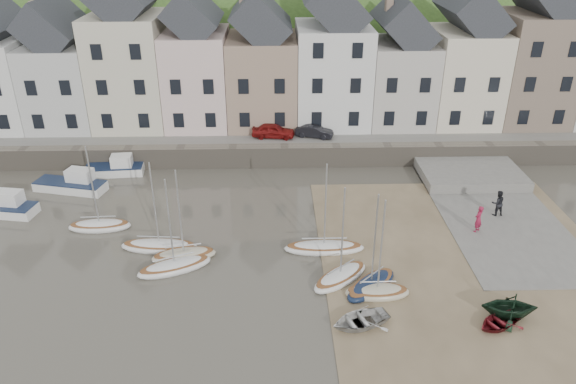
{
  "coord_description": "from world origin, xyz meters",
  "views": [
    {
      "loc": [
        -0.84,
        -25.91,
        19.21
      ],
      "look_at": [
        0.0,
        6.0,
        3.0
      ],
      "focal_mm": 34.08,
      "sensor_mm": 36.0,
      "label": 1
    }
  ],
  "objects_px": {
    "rowboat_red": "(499,322)",
    "car_left": "(273,131)",
    "person_dark": "(498,203)",
    "person_red": "(478,219)",
    "sailboat_0": "(159,246)",
    "rowboat_green": "(510,306)",
    "rowboat_white": "(360,320)",
    "car_right": "(314,131)"
  },
  "relations": [
    {
      "from": "rowboat_red",
      "to": "car_left",
      "type": "relative_size",
      "value": 0.69
    },
    {
      "from": "rowboat_red",
      "to": "person_dark",
      "type": "height_order",
      "value": "person_dark"
    },
    {
      "from": "person_red",
      "to": "car_left",
      "type": "xyz_separation_m",
      "value": [
        -13.69,
        14.01,
        1.17
      ]
    },
    {
      "from": "car_left",
      "to": "sailboat_0",
      "type": "bearing_deg",
      "value": 161.54
    },
    {
      "from": "person_red",
      "to": "person_dark",
      "type": "bearing_deg",
      "value": -174.79
    },
    {
      "from": "rowboat_green",
      "to": "person_red",
      "type": "relative_size",
      "value": 1.53
    },
    {
      "from": "car_left",
      "to": "rowboat_white",
      "type": "bearing_deg",
      "value": -162.21
    },
    {
      "from": "person_red",
      "to": "car_left",
      "type": "height_order",
      "value": "car_left"
    },
    {
      "from": "person_red",
      "to": "rowboat_green",
      "type": "bearing_deg",
      "value": 40.85
    },
    {
      "from": "rowboat_green",
      "to": "rowboat_red",
      "type": "bearing_deg",
      "value": -42.9
    },
    {
      "from": "rowboat_green",
      "to": "car_right",
      "type": "relative_size",
      "value": 0.88
    },
    {
      "from": "person_red",
      "to": "car_left",
      "type": "relative_size",
      "value": 0.51
    },
    {
      "from": "rowboat_red",
      "to": "rowboat_green",
      "type": "bearing_deg",
      "value": 104.21
    },
    {
      "from": "rowboat_green",
      "to": "person_red",
      "type": "height_order",
      "value": "person_red"
    },
    {
      "from": "car_left",
      "to": "car_right",
      "type": "relative_size",
      "value": 1.12
    },
    {
      "from": "person_dark",
      "to": "car_right",
      "type": "height_order",
      "value": "car_right"
    },
    {
      "from": "sailboat_0",
      "to": "car_right",
      "type": "bearing_deg",
      "value": 54.68
    },
    {
      "from": "rowboat_white",
      "to": "rowboat_red",
      "type": "bearing_deg",
      "value": 68.04
    },
    {
      "from": "rowboat_white",
      "to": "rowboat_green",
      "type": "bearing_deg",
      "value": 72.92
    },
    {
      "from": "rowboat_white",
      "to": "person_dark",
      "type": "height_order",
      "value": "person_dark"
    },
    {
      "from": "sailboat_0",
      "to": "rowboat_green",
      "type": "height_order",
      "value": "sailboat_0"
    },
    {
      "from": "sailboat_0",
      "to": "person_dark",
      "type": "xyz_separation_m",
      "value": [
        23.19,
        3.72,
        0.81
      ]
    },
    {
      "from": "rowboat_red",
      "to": "person_dark",
      "type": "distance_m",
      "value": 12.38
    },
    {
      "from": "sailboat_0",
      "to": "person_dark",
      "type": "bearing_deg",
      "value": 9.11
    },
    {
      "from": "rowboat_green",
      "to": "car_left",
      "type": "height_order",
      "value": "car_left"
    },
    {
      "from": "sailboat_0",
      "to": "car_left",
      "type": "xyz_separation_m",
      "value": [
        7.37,
        15.53,
        1.98
      ]
    },
    {
      "from": "person_dark",
      "to": "car_left",
      "type": "relative_size",
      "value": 0.51
    },
    {
      "from": "rowboat_red",
      "to": "car_left",
      "type": "xyz_separation_m",
      "value": [
        -11.66,
        23.45,
        1.91
      ]
    },
    {
      "from": "sailboat_0",
      "to": "person_red",
      "type": "relative_size",
      "value": 3.33
    },
    {
      "from": "rowboat_green",
      "to": "car_left",
      "type": "distance_m",
      "value": 25.99
    },
    {
      "from": "rowboat_white",
      "to": "car_right",
      "type": "xyz_separation_m",
      "value": [
        -0.81,
        23.17,
        1.76
      ]
    },
    {
      "from": "car_right",
      "to": "sailboat_0",
      "type": "bearing_deg",
      "value": 162.31
    },
    {
      "from": "person_red",
      "to": "car_right",
      "type": "distance_m",
      "value": 17.28
    },
    {
      "from": "sailboat_0",
      "to": "rowboat_white",
      "type": "bearing_deg",
      "value": -32.91
    },
    {
      "from": "person_dark",
      "to": "car_left",
      "type": "bearing_deg",
      "value": -41.2
    },
    {
      "from": "sailboat_0",
      "to": "rowboat_green",
      "type": "relative_size",
      "value": 2.17
    },
    {
      "from": "rowboat_green",
      "to": "car_left",
      "type": "bearing_deg",
      "value": -146.09
    },
    {
      "from": "rowboat_white",
      "to": "rowboat_green",
      "type": "xyz_separation_m",
      "value": [
        7.94,
        0.37,
        0.44
      ]
    },
    {
      "from": "rowboat_red",
      "to": "car_left",
      "type": "height_order",
      "value": "car_left"
    },
    {
      "from": "rowboat_red",
      "to": "person_dark",
      "type": "xyz_separation_m",
      "value": [
        4.16,
        11.64,
        0.74
      ]
    },
    {
      "from": "rowboat_red",
      "to": "car_right",
      "type": "height_order",
      "value": "car_right"
    },
    {
      "from": "rowboat_red",
      "to": "person_red",
      "type": "bearing_deg",
      "value": 140.37
    }
  ]
}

